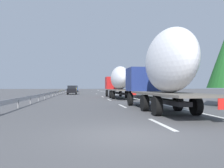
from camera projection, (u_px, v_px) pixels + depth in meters
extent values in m
plane|color=#4C4C4F|center=(89.00, 94.00, 47.05)|extent=(260.00, 260.00, 0.00)
cube|color=white|center=(161.00, 124.00, 9.61)|extent=(3.20, 0.20, 0.01)
cube|color=white|center=(122.00, 106.00, 18.71)|extent=(3.20, 0.20, 0.01)
cube|color=white|center=(109.00, 100.00, 27.72)|extent=(3.20, 0.20, 0.01)
cube|color=white|center=(103.00, 97.00, 36.09)|extent=(3.20, 0.20, 0.01)
cube|color=white|center=(96.00, 94.00, 51.87)|extent=(3.20, 0.20, 0.01)
cube|color=white|center=(97.00, 94.00, 50.38)|extent=(3.20, 0.20, 0.01)
cube|color=white|center=(92.00, 92.00, 73.55)|extent=(3.20, 0.20, 0.01)
cube|color=white|center=(92.00, 92.00, 74.88)|extent=(3.20, 0.20, 0.01)
cube|color=white|center=(92.00, 92.00, 74.39)|extent=(3.20, 0.20, 0.01)
cube|color=white|center=(112.00, 94.00, 52.73)|extent=(110.00, 0.20, 0.01)
cube|color=#B21919|center=(114.00, 83.00, 36.82)|extent=(2.40, 2.50, 1.90)
cube|color=black|center=(113.00, 80.00, 37.91)|extent=(0.08, 2.12, 0.80)
cube|color=#262628|center=(117.00, 93.00, 33.72)|extent=(11.44, 0.70, 0.24)
cube|color=#59544C|center=(120.00, 90.00, 30.64)|extent=(10.03, 2.50, 0.12)
ellipsoid|color=white|center=(120.00, 78.00, 31.11)|extent=(7.32, 2.20, 3.06)
cube|color=red|center=(134.00, 93.00, 25.79)|extent=(0.04, 0.56, 0.56)
cylinder|color=black|center=(107.00, 93.00, 36.66)|extent=(1.04, 0.30, 1.04)
cylinder|color=black|center=(121.00, 93.00, 36.94)|extent=(1.04, 0.30, 1.04)
cylinder|color=black|center=(111.00, 94.00, 31.68)|extent=(1.04, 0.35, 1.04)
cylinder|color=black|center=(127.00, 94.00, 31.97)|extent=(1.04, 0.35, 1.04)
cylinder|color=black|center=(113.00, 95.00, 29.30)|extent=(1.04, 0.35, 1.04)
cylinder|color=black|center=(130.00, 95.00, 29.59)|extent=(1.04, 0.35, 1.04)
cube|color=navy|center=(143.00, 79.00, 19.24)|extent=(2.40, 2.50, 1.90)
cube|color=black|center=(140.00, 74.00, 20.34)|extent=(0.08, 2.12, 0.80)
cube|color=#262628|center=(154.00, 99.00, 16.45)|extent=(10.30, 0.70, 0.24)
cube|color=#59544C|center=(168.00, 94.00, 13.68)|extent=(8.79, 2.50, 0.12)
ellipsoid|color=white|center=(169.00, 61.00, 13.62)|extent=(6.22, 2.20, 3.71)
cube|color=red|center=(224.00, 103.00, 9.44)|extent=(0.04, 0.56, 0.56)
cylinder|color=black|center=(130.00, 99.00, 19.08)|extent=(1.04, 0.30, 1.04)
cylinder|color=black|center=(156.00, 99.00, 19.36)|extent=(1.04, 0.30, 1.04)
cylinder|color=black|center=(145.00, 103.00, 14.72)|extent=(1.04, 0.35, 1.04)
cylinder|color=black|center=(178.00, 103.00, 15.00)|extent=(1.04, 0.35, 1.04)
cylinder|color=black|center=(157.00, 106.00, 12.34)|extent=(1.04, 0.35, 1.04)
cylinder|color=black|center=(196.00, 106.00, 12.62)|extent=(1.04, 0.35, 1.04)
cube|color=#28479E|center=(75.00, 89.00, 78.87)|extent=(4.74, 1.78, 0.84)
cube|color=black|center=(75.00, 87.00, 78.53)|extent=(2.61, 1.57, 0.79)
cylinder|color=black|center=(73.00, 90.00, 80.22)|extent=(0.64, 0.22, 0.64)
cylinder|color=black|center=(78.00, 90.00, 80.43)|extent=(0.64, 0.22, 0.64)
cylinder|color=black|center=(73.00, 90.00, 77.31)|extent=(0.64, 0.22, 0.64)
cylinder|color=black|center=(78.00, 90.00, 77.51)|extent=(0.64, 0.22, 0.64)
cube|color=black|center=(72.00, 91.00, 47.37)|extent=(4.35, 1.88, 0.84)
cube|color=black|center=(72.00, 87.00, 47.06)|extent=(2.39, 1.65, 0.63)
cylinder|color=black|center=(68.00, 93.00, 48.60)|extent=(0.64, 0.22, 0.64)
cylinder|color=black|center=(76.00, 93.00, 48.81)|extent=(0.64, 0.22, 0.64)
cylinder|color=black|center=(67.00, 93.00, 45.92)|extent=(0.64, 0.22, 0.64)
cylinder|color=black|center=(76.00, 93.00, 46.14)|extent=(0.64, 0.22, 0.64)
cube|color=gold|center=(74.00, 90.00, 68.55)|extent=(4.57, 1.79, 0.84)
cube|color=black|center=(74.00, 87.00, 68.22)|extent=(2.52, 1.57, 0.63)
cylinder|color=black|center=(71.00, 91.00, 69.85)|extent=(0.64, 0.22, 0.64)
cylinder|color=black|center=(77.00, 91.00, 70.06)|extent=(0.64, 0.22, 0.64)
cylinder|color=black|center=(71.00, 91.00, 67.04)|extent=(0.64, 0.22, 0.64)
cylinder|color=black|center=(77.00, 91.00, 67.25)|extent=(0.64, 0.22, 0.64)
cylinder|color=gray|center=(117.00, 88.00, 53.66)|extent=(0.10, 0.10, 2.73)
cube|color=#2D569E|center=(117.00, 80.00, 53.68)|extent=(0.06, 0.90, 0.70)
cylinder|color=#472D19|center=(167.00, 91.00, 34.29)|extent=(0.38, 0.38, 1.72)
cone|color=#194C1E|center=(167.00, 72.00, 34.32)|extent=(3.16, 3.16, 4.05)
cylinder|color=#472D19|center=(134.00, 90.00, 56.75)|extent=(0.40, 0.40, 1.42)
cone|color=#194C1E|center=(134.00, 77.00, 56.79)|extent=(3.05, 3.05, 5.23)
cylinder|color=#472D19|center=(154.00, 90.00, 47.90)|extent=(0.26, 0.26, 1.63)
cone|color=#194C1E|center=(154.00, 74.00, 47.94)|extent=(3.02, 3.02, 5.23)
cylinder|color=#472D19|center=(147.00, 91.00, 46.70)|extent=(0.35, 0.35, 1.53)
cone|color=#1E5B23|center=(147.00, 77.00, 46.74)|extent=(3.47, 3.47, 4.12)
cube|color=#9EA0A5|center=(60.00, 91.00, 49.25)|extent=(94.00, 0.06, 0.32)
cube|color=slate|center=(18.00, 104.00, 16.83)|extent=(0.10, 0.10, 0.60)
cube|color=slate|center=(30.00, 101.00, 20.88)|extent=(0.10, 0.10, 0.60)
cube|color=slate|center=(39.00, 98.00, 24.93)|extent=(0.10, 0.10, 0.60)
cube|color=slate|center=(45.00, 97.00, 28.99)|extent=(0.10, 0.10, 0.60)
cube|color=slate|center=(49.00, 96.00, 33.04)|extent=(0.10, 0.10, 0.60)
cube|color=slate|center=(53.00, 95.00, 37.09)|extent=(0.10, 0.10, 0.60)
cube|color=slate|center=(56.00, 94.00, 41.14)|extent=(0.10, 0.10, 0.60)
cube|color=slate|center=(58.00, 93.00, 45.19)|extent=(0.10, 0.10, 0.60)
cube|color=slate|center=(60.00, 93.00, 49.25)|extent=(0.10, 0.10, 0.60)
cube|color=slate|center=(61.00, 92.00, 53.30)|extent=(0.10, 0.10, 0.60)
cube|color=slate|center=(63.00, 92.00, 57.35)|extent=(0.10, 0.10, 0.60)
cube|color=slate|center=(64.00, 91.00, 61.40)|extent=(0.10, 0.10, 0.60)
cube|color=slate|center=(65.00, 91.00, 65.45)|extent=(0.10, 0.10, 0.60)
cube|color=slate|center=(66.00, 91.00, 69.50)|extent=(0.10, 0.10, 0.60)
cube|color=slate|center=(67.00, 91.00, 73.56)|extent=(0.10, 0.10, 0.60)
cube|color=slate|center=(68.00, 91.00, 77.61)|extent=(0.10, 0.10, 0.60)
cube|color=slate|center=(68.00, 90.00, 81.66)|extent=(0.10, 0.10, 0.60)
cube|color=slate|center=(69.00, 90.00, 85.71)|extent=(0.10, 0.10, 0.60)
cube|color=slate|center=(70.00, 90.00, 89.76)|extent=(0.10, 0.10, 0.60)
cube|color=slate|center=(70.00, 90.00, 93.81)|extent=(0.10, 0.10, 0.60)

